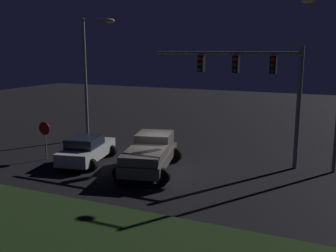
{
  "coord_description": "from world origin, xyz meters",
  "views": [
    {
      "loc": [
        8.5,
        -18.1,
        6.33
      ],
      "look_at": [
        -0.03,
        1.01,
        2.15
      ],
      "focal_mm": 41.5,
      "sensor_mm": 36.0,
      "label": 1
    }
  ],
  "objects_px": {
    "pickup_truck": "(151,152)",
    "street_lamp_right": "(334,65)",
    "stop_sign": "(45,133)",
    "car_sedan": "(86,149)",
    "street_lamp_left": "(91,65)",
    "traffic_signal_gantry": "(253,76)"
  },
  "relations": [
    {
      "from": "pickup_truck",
      "to": "street_lamp_right",
      "type": "xyz_separation_m",
      "value": [
        8.48,
        3.54,
        4.53
      ]
    },
    {
      "from": "street_lamp_right",
      "to": "stop_sign",
      "type": "bearing_deg",
      "value": -164.11
    },
    {
      "from": "pickup_truck",
      "to": "car_sedan",
      "type": "height_order",
      "value": "pickup_truck"
    },
    {
      "from": "car_sedan",
      "to": "street_lamp_right",
      "type": "bearing_deg",
      "value": -85.06
    },
    {
      "from": "street_lamp_left",
      "to": "pickup_truck",
      "type": "bearing_deg",
      "value": -33.78
    },
    {
      "from": "stop_sign",
      "to": "street_lamp_left",
      "type": "bearing_deg",
      "value": 93.6
    },
    {
      "from": "pickup_truck",
      "to": "street_lamp_left",
      "type": "relative_size",
      "value": 0.68
    },
    {
      "from": "pickup_truck",
      "to": "car_sedan",
      "type": "bearing_deg",
      "value": 78.7
    },
    {
      "from": "traffic_signal_gantry",
      "to": "street_lamp_left",
      "type": "xyz_separation_m",
      "value": [
        -11.28,
        1.13,
        0.34
      ]
    },
    {
      "from": "traffic_signal_gantry",
      "to": "stop_sign",
      "type": "distance_m",
      "value": 12.16
    },
    {
      "from": "street_lamp_left",
      "to": "street_lamp_right",
      "type": "bearing_deg",
      "value": -3.71
    },
    {
      "from": "street_lamp_left",
      "to": "traffic_signal_gantry",
      "type": "bearing_deg",
      "value": -5.73
    },
    {
      "from": "pickup_truck",
      "to": "street_lamp_right",
      "type": "bearing_deg",
      "value": -81.29
    },
    {
      "from": "car_sedan",
      "to": "stop_sign",
      "type": "bearing_deg",
      "value": 90.38
    },
    {
      "from": "pickup_truck",
      "to": "traffic_signal_gantry",
      "type": "relative_size",
      "value": 0.69
    },
    {
      "from": "pickup_truck",
      "to": "stop_sign",
      "type": "xyz_separation_m",
      "value": [
        -6.43,
        -0.71,
        0.56
      ]
    },
    {
      "from": "street_lamp_right",
      "to": "car_sedan",
      "type": "bearing_deg",
      "value": -163.37
    },
    {
      "from": "pickup_truck",
      "to": "stop_sign",
      "type": "bearing_deg",
      "value": 82.37
    },
    {
      "from": "traffic_signal_gantry",
      "to": "stop_sign",
      "type": "bearing_deg",
      "value": -159.46
    },
    {
      "from": "street_lamp_right",
      "to": "street_lamp_left",
      "type": "bearing_deg",
      "value": 176.29
    },
    {
      "from": "traffic_signal_gantry",
      "to": "stop_sign",
      "type": "xyz_separation_m",
      "value": [
        -10.95,
        -4.1,
        -3.34
      ]
    },
    {
      "from": "traffic_signal_gantry",
      "to": "street_lamp_right",
      "type": "relative_size",
      "value": 0.93
    }
  ]
}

